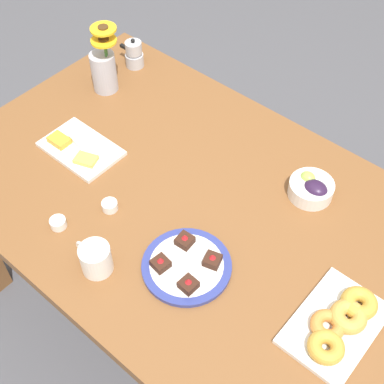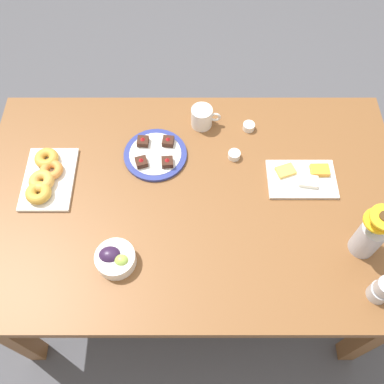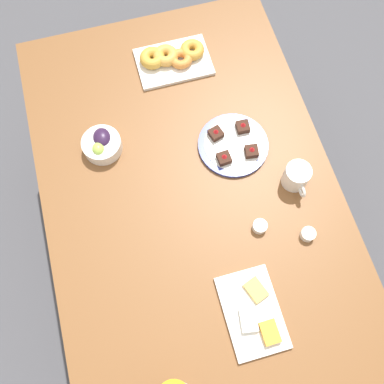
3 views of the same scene
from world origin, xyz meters
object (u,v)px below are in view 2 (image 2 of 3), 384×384
at_px(moka_pot, 382,289).
at_px(dessert_plate, 155,154).
at_px(coffee_mug, 202,117).
at_px(grape_bowl, 115,259).
at_px(croissant_platter, 46,178).
at_px(cheese_platter, 303,178).
at_px(flower_vase, 370,236).
at_px(jam_cup_honey, 234,155).
at_px(dining_table, 192,208).
at_px(jam_cup_berry, 248,126).

bearing_deg(moka_pot, dessert_plate, 143.36).
distance_m(coffee_mug, grape_bowl, 0.68).
xyz_separation_m(grape_bowl, croissant_platter, (-0.29, 0.33, -0.01)).
relative_size(cheese_platter, dessert_plate, 1.04).
relative_size(grape_bowl, flower_vase, 0.53).
bearing_deg(jam_cup_honey, coffee_mug, 126.81).
relative_size(cheese_platter, croissant_platter, 0.91).
xyz_separation_m(grape_bowl, flower_vase, (0.85, 0.05, 0.06)).
xyz_separation_m(dining_table, jam_cup_honey, (0.17, 0.18, 0.10)).
xyz_separation_m(dining_table, moka_pot, (0.61, -0.37, 0.13)).
distance_m(flower_vase, moka_pot, 0.17).
relative_size(coffee_mug, grape_bowl, 0.89).
bearing_deg(grape_bowl, coffee_mug, 63.58).
relative_size(cheese_platter, jam_cup_honey, 5.42).
bearing_deg(coffee_mug, dessert_plate, -139.20).
height_order(dining_table, cheese_platter, cheese_platter).
bearing_deg(jam_cup_honey, flower_vase, -42.44).
bearing_deg(dining_table, cheese_platter, 10.59).
height_order(grape_bowl, cheese_platter, grape_bowl).
height_order(coffee_mug, jam_cup_berry, coffee_mug).
bearing_deg(croissant_platter, dessert_plate, 16.00).
relative_size(croissant_platter, dessert_plate, 1.14).
distance_m(dining_table, moka_pot, 0.73).
relative_size(grape_bowl, croissant_platter, 0.48).
distance_m(dining_table, jam_cup_berry, 0.41).
distance_m(dining_table, croissant_platter, 0.57).
relative_size(coffee_mug, dessert_plate, 0.49).
height_order(cheese_platter, moka_pot, moka_pot).
relative_size(dining_table, cheese_platter, 6.15).
xyz_separation_m(cheese_platter, moka_pot, (0.19, -0.45, 0.04)).
bearing_deg(grape_bowl, flower_vase, 3.58).
xyz_separation_m(jam_cup_honey, flower_vase, (0.42, -0.39, 0.08)).
xyz_separation_m(cheese_platter, dessert_plate, (-0.57, 0.11, -0.00)).
bearing_deg(cheese_platter, grape_bowl, -153.93).
bearing_deg(moka_pot, jam_cup_berry, 118.32).
distance_m(coffee_mug, cheese_platter, 0.47).
bearing_deg(jam_cup_berry, flower_vase, -56.12).
distance_m(dining_table, cheese_platter, 0.44).
xyz_separation_m(grape_bowl, dessert_plate, (0.12, 0.45, -0.02)).
height_order(jam_cup_berry, moka_pot, moka_pot).
bearing_deg(dessert_plate, jam_cup_honey, -1.16).
bearing_deg(dessert_plate, dining_table, -52.83).
bearing_deg(jam_cup_berry, croissant_platter, -162.10).
xyz_separation_m(coffee_mug, grape_bowl, (-0.30, -0.61, -0.02)).
bearing_deg(jam_cup_honey, dessert_plate, 178.84).
bearing_deg(dessert_plate, jam_cup_berry, 19.91).
bearing_deg(jam_cup_berry, grape_bowl, -130.24).
height_order(cheese_platter, jam_cup_honey, cheese_platter).
height_order(jam_cup_honey, jam_cup_berry, same).
relative_size(dessert_plate, flower_vase, 0.96).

